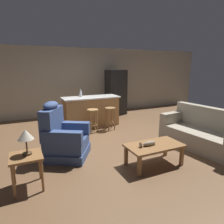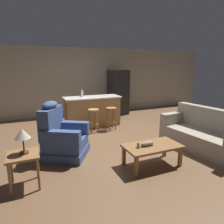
{
  "view_description": "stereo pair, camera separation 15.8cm",
  "coord_description": "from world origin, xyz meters",
  "px_view_note": "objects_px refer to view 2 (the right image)",
  "views": [
    {
      "loc": [
        -2.05,
        -4.63,
        1.91
      ],
      "look_at": [
        0.07,
        -0.1,
        0.75
      ],
      "focal_mm": 32.0,
      "sensor_mm": 36.0,
      "label": 1
    },
    {
      "loc": [
        -1.9,
        -4.69,
        1.91
      ],
      "look_at": [
        0.07,
        -0.1,
        0.75
      ],
      "focal_mm": 32.0,
      "sensor_mm": 36.0,
      "label": 2
    }
  ],
  "objects_px": {
    "couch": "(203,134)",
    "table_lamp": "(22,135)",
    "end_table": "(23,160)",
    "refrigerator": "(118,92)",
    "bar_stool_right": "(111,114)",
    "kitchen_island": "(92,111)",
    "bottle_tall_green": "(82,94)",
    "fish_figurine": "(146,144)",
    "coffee_table": "(152,148)",
    "recliner_near_lamp": "(62,137)",
    "bar_stool_left": "(94,116)"
  },
  "relations": [
    {
      "from": "bottle_tall_green",
      "to": "end_table",
      "type": "bearing_deg",
      "value": -120.63
    },
    {
      "from": "fish_figurine",
      "to": "bar_stool_right",
      "type": "xyz_separation_m",
      "value": [
        0.31,
        2.42,
        0.01
      ]
    },
    {
      "from": "kitchen_island",
      "to": "bottle_tall_green",
      "type": "distance_m",
      "value": 0.65
    },
    {
      "from": "couch",
      "to": "table_lamp",
      "type": "bearing_deg",
      "value": -6.64
    },
    {
      "from": "end_table",
      "to": "table_lamp",
      "type": "xyz_separation_m",
      "value": [
        0.02,
        0.02,
        0.41
      ]
    },
    {
      "from": "kitchen_island",
      "to": "refrigerator",
      "type": "distance_m",
      "value": 1.94
    },
    {
      "from": "coffee_table",
      "to": "fish_figurine",
      "type": "relative_size",
      "value": 3.24
    },
    {
      "from": "kitchen_island",
      "to": "bar_stool_left",
      "type": "distance_m",
      "value": 0.65
    },
    {
      "from": "kitchen_island",
      "to": "bar_stool_left",
      "type": "relative_size",
      "value": 2.65
    },
    {
      "from": "recliner_near_lamp",
      "to": "coffee_table",
      "type": "bearing_deg",
      "value": -5.69
    },
    {
      "from": "kitchen_island",
      "to": "refrigerator",
      "type": "height_order",
      "value": "refrigerator"
    },
    {
      "from": "end_table",
      "to": "bar_stool_right",
      "type": "distance_m",
      "value": 3.29
    },
    {
      "from": "fish_figurine",
      "to": "kitchen_island",
      "type": "distance_m",
      "value": 3.05
    },
    {
      "from": "couch",
      "to": "table_lamp",
      "type": "distance_m",
      "value": 3.88
    },
    {
      "from": "refrigerator",
      "to": "bar_stool_right",
      "type": "bearing_deg",
      "value": -120.71
    },
    {
      "from": "end_table",
      "to": "table_lamp",
      "type": "relative_size",
      "value": 1.37
    },
    {
      "from": "table_lamp",
      "to": "bar_stool_left",
      "type": "height_order",
      "value": "table_lamp"
    },
    {
      "from": "bar_stool_right",
      "to": "bottle_tall_green",
      "type": "bearing_deg",
      "value": 130.95
    },
    {
      "from": "kitchen_island",
      "to": "bottle_tall_green",
      "type": "bearing_deg",
      "value": 152.64
    },
    {
      "from": "fish_figurine",
      "to": "bar_stool_right",
      "type": "height_order",
      "value": "bar_stool_right"
    },
    {
      "from": "recliner_near_lamp",
      "to": "bar_stool_left",
      "type": "xyz_separation_m",
      "value": [
        1.13,
        1.3,
        0.05
      ]
    },
    {
      "from": "table_lamp",
      "to": "kitchen_island",
      "type": "distance_m",
      "value": 3.49
    },
    {
      "from": "kitchen_island",
      "to": "bar_stool_right",
      "type": "height_order",
      "value": "kitchen_island"
    },
    {
      "from": "coffee_table",
      "to": "couch",
      "type": "relative_size",
      "value": 0.55
    },
    {
      "from": "bar_stool_left",
      "to": "refrigerator",
      "type": "height_order",
      "value": "refrigerator"
    },
    {
      "from": "recliner_near_lamp",
      "to": "couch",
      "type": "bearing_deg",
      "value": 14.76
    },
    {
      "from": "kitchen_island",
      "to": "table_lamp",
      "type": "bearing_deg",
      "value": -125.72
    },
    {
      "from": "fish_figurine",
      "to": "recliner_near_lamp",
      "type": "distance_m",
      "value": 1.78
    },
    {
      "from": "fish_figurine",
      "to": "kitchen_island",
      "type": "height_order",
      "value": "kitchen_island"
    },
    {
      "from": "couch",
      "to": "refrigerator",
      "type": "relative_size",
      "value": 1.13
    },
    {
      "from": "coffee_table",
      "to": "bottle_tall_green",
      "type": "height_order",
      "value": "bottle_tall_green"
    },
    {
      "from": "end_table",
      "to": "bar_stool_left",
      "type": "relative_size",
      "value": 0.82
    },
    {
      "from": "refrigerator",
      "to": "end_table",
      "type": "bearing_deg",
      "value": -131.16
    },
    {
      "from": "fish_figurine",
      "to": "table_lamp",
      "type": "bearing_deg",
      "value": 173.66
    },
    {
      "from": "coffee_table",
      "to": "bar_stool_right",
      "type": "bearing_deg",
      "value": 86.21
    },
    {
      "from": "end_table",
      "to": "bottle_tall_green",
      "type": "xyz_separation_m",
      "value": [
        1.76,
        2.98,
        0.58
      ]
    },
    {
      "from": "end_table",
      "to": "bottle_tall_green",
      "type": "bearing_deg",
      "value": 59.37
    },
    {
      "from": "refrigerator",
      "to": "kitchen_island",
      "type": "bearing_deg",
      "value": -140.91
    },
    {
      "from": "refrigerator",
      "to": "bottle_tall_green",
      "type": "height_order",
      "value": "refrigerator"
    },
    {
      "from": "couch",
      "to": "table_lamp",
      "type": "height_order",
      "value": "table_lamp"
    },
    {
      "from": "kitchen_island",
      "to": "bar_stool_right",
      "type": "relative_size",
      "value": 2.65
    },
    {
      "from": "coffee_table",
      "to": "table_lamp",
      "type": "relative_size",
      "value": 2.68
    },
    {
      "from": "end_table",
      "to": "bar_stool_right",
      "type": "bearing_deg",
      "value": 42.09
    },
    {
      "from": "bar_stool_right",
      "to": "bottle_tall_green",
      "type": "height_order",
      "value": "bottle_tall_green"
    },
    {
      "from": "recliner_near_lamp",
      "to": "table_lamp",
      "type": "distance_m",
      "value": 1.23
    },
    {
      "from": "bar_stool_right",
      "to": "refrigerator",
      "type": "bearing_deg",
      "value": 59.29
    },
    {
      "from": "kitchen_island",
      "to": "refrigerator",
      "type": "xyz_separation_m",
      "value": [
        1.48,
        1.2,
        0.4
      ]
    },
    {
      "from": "bar_stool_right",
      "to": "coffee_table",
      "type": "bearing_deg",
      "value": -93.79
    },
    {
      "from": "recliner_near_lamp",
      "to": "end_table",
      "type": "xyz_separation_m",
      "value": [
        -0.75,
        -0.91,
        0.04
      ]
    },
    {
      "from": "fish_figurine",
      "to": "recliner_near_lamp",
      "type": "relative_size",
      "value": 0.28
    }
  ]
}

